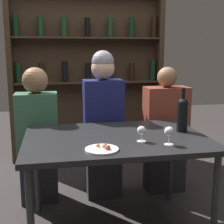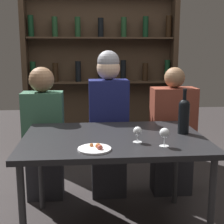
{
  "view_description": "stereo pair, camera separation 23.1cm",
  "coord_description": "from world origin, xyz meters",
  "px_view_note": "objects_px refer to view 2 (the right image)",
  "views": [
    {
      "loc": [
        -0.42,
        -2.09,
        1.33
      ],
      "look_at": [
        0.0,
        0.14,
        0.88
      ],
      "focal_mm": 50.0,
      "sensor_mm": 36.0,
      "label": 1
    },
    {
      "loc": [
        -0.2,
        -2.12,
        1.33
      ],
      "look_at": [
        0.0,
        0.14,
        0.88
      ],
      "focal_mm": 50.0,
      "sensor_mm": 36.0,
      "label": 2
    }
  ],
  "objects_px": {
    "seated_person_left": "(44,137)",
    "wine_glass_0": "(138,132)",
    "food_plate_0": "(95,149)",
    "seated_person_center": "(109,126)",
    "wine_bottle": "(184,115)",
    "wine_glass_1": "(164,134)",
    "seated_person_right": "(172,136)"
  },
  "relations": [
    {
      "from": "wine_bottle",
      "to": "wine_glass_0",
      "type": "height_order",
      "value": "wine_bottle"
    },
    {
      "from": "wine_glass_0",
      "to": "seated_person_right",
      "type": "bearing_deg",
      "value": 59.1
    },
    {
      "from": "wine_glass_0",
      "to": "seated_person_left",
      "type": "xyz_separation_m",
      "value": [
        -0.71,
        0.77,
        -0.23
      ]
    },
    {
      "from": "food_plate_0",
      "to": "seated_person_right",
      "type": "relative_size",
      "value": 0.17
    },
    {
      "from": "food_plate_0",
      "to": "wine_glass_1",
      "type": "bearing_deg",
      "value": 4.38
    },
    {
      "from": "food_plate_0",
      "to": "seated_person_right",
      "type": "xyz_separation_m",
      "value": [
        0.74,
        0.91,
        -0.19
      ]
    },
    {
      "from": "wine_glass_0",
      "to": "food_plate_0",
      "type": "distance_m",
      "value": 0.32
    },
    {
      "from": "wine_glass_0",
      "to": "seated_person_center",
      "type": "bearing_deg",
      "value": 99.88
    },
    {
      "from": "wine_bottle",
      "to": "seated_person_left",
      "type": "height_order",
      "value": "seated_person_left"
    },
    {
      "from": "wine_bottle",
      "to": "food_plate_0",
      "type": "distance_m",
      "value": 0.75
    },
    {
      "from": "wine_bottle",
      "to": "seated_person_center",
      "type": "xyz_separation_m",
      "value": [
        -0.51,
        0.57,
        -0.21
      ]
    },
    {
      "from": "seated_person_center",
      "to": "food_plate_0",
      "type": "bearing_deg",
      "value": -99.47
    },
    {
      "from": "wine_glass_0",
      "to": "seated_person_center",
      "type": "distance_m",
      "value": 0.79
    },
    {
      "from": "wine_glass_0",
      "to": "seated_person_left",
      "type": "relative_size",
      "value": 0.09
    },
    {
      "from": "wine_bottle",
      "to": "wine_glass_0",
      "type": "relative_size",
      "value": 3.08
    },
    {
      "from": "wine_glass_1",
      "to": "seated_person_center",
      "type": "height_order",
      "value": "seated_person_center"
    },
    {
      "from": "seated_person_left",
      "to": "seated_person_right",
      "type": "height_order",
      "value": "seated_person_left"
    },
    {
      "from": "wine_bottle",
      "to": "wine_glass_0",
      "type": "bearing_deg",
      "value": -152.03
    },
    {
      "from": "seated_person_left",
      "to": "seated_person_right",
      "type": "distance_m",
      "value": 1.17
    },
    {
      "from": "wine_bottle",
      "to": "wine_glass_1",
      "type": "distance_m",
      "value": 0.38
    },
    {
      "from": "seated_person_center",
      "to": "seated_person_right",
      "type": "height_order",
      "value": "seated_person_center"
    },
    {
      "from": "seated_person_left",
      "to": "food_plate_0",
      "type": "bearing_deg",
      "value": -64.68
    },
    {
      "from": "wine_bottle",
      "to": "food_plate_0",
      "type": "xyz_separation_m",
      "value": [
        -0.66,
        -0.33,
        -0.13
      ]
    },
    {
      "from": "seated_person_left",
      "to": "seated_person_right",
      "type": "relative_size",
      "value": 1.01
    },
    {
      "from": "seated_person_left",
      "to": "wine_glass_0",
      "type": "bearing_deg",
      "value": -47.14
    },
    {
      "from": "wine_glass_1",
      "to": "food_plate_0",
      "type": "distance_m",
      "value": 0.45
    },
    {
      "from": "wine_bottle",
      "to": "wine_glass_1",
      "type": "height_order",
      "value": "wine_bottle"
    },
    {
      "from": "wine_glass_0",
      "to": "seated_person_left",
      "type": "bearing_deg",
      "value": 132.86
    },
    {
      "from": "food_plate_0",
      "to": "seated_person_left",
      "type": "height_order",
      "value": "seated_person_left"
    },
    {
      "from": "seated_person_left",
      "to": "seated_person_right",
      "type": "bearing_deg",
      "value": 0.0
    },
    {
      "from": "wine_bottle",
      "to": "food_plate_0",
      "type": "height_order",
      "value": "wine_bottle"
    },
    {
      "from": "wine_glass_1",
      "to": "food_plate_0",
      "type": "bearing_deg",
      "value": -175.62
    }
  ]
}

